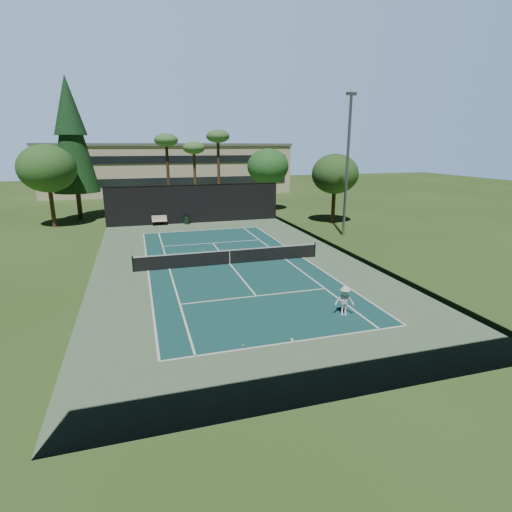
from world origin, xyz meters
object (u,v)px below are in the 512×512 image
(tennis_ball_a, at_px, (243,345))
(park_bench, at_px, (159,220))
(tennis_ball_d, at_px, (154,257))
(trash_bin, at_px, (187,220))
(tennis_ball_c, at_px, (204,250))
(tennis_ball_b, at_px, (173,253))
(tennis_net, at_px, (230,256))
(player, at_px, (345,301))

(tennis_ball_a, height_order, park_bench, park_bench)
(tennis_ball_a, xyz_separation_m, tennis_ball_d, (-2.86, 14.77, 0.01))
(tennis_ball_d, distance_m, park_bench, 12.57)
(tennis_ball_d, xyz_separation_m, park_bench, (1.20, 12.51, 0.51))
(trash_bin, bearing_deg, tennis_ball_c, -90.53)
(tennis_ball_c, height_order, park_bench, park_bench)
(tennis_ball_b, relative_size, tennis_ball_c, 1.00)
(tennis_ball_b, bearing_deg, tennis_ball_d, -148.35)
(park_bench, bearing_deg, tennis_net, -76.48)
(tennis_net, distance_m, park_bench, 16.14)
(player, height_order, tennis_ball_c, player)
(park_bench, relative_size, trash_bin, 1.59)
(tennis_ball_a, bearing_deg, tennis_ball_d, 100.95)
(player, distance_m, tennis_ball_b, 15.68)
(player, relative_size, trash_bin, 1.55)
(tennis_ball_b, relative_size, park_bench, 0.05)
(tennis_ball_c, relative_size, park_bench, 0.05)
(tennis_ball_a, xyz_separation_m, tennis_ball_c, (1.01, 15.96, 0.01))
(tennis_ball_a, distance_m, tennis_ball_d, 15.04)
(player, bearing_deg, tennis_net, 126.94)
(tennis_ball_b, height_order, tennis_ball_d, same)
(player, bearing_deg, tennis_ball_c, 125.59)
(tennis_ball_b, xyz_separation_m, tennis_ball_c, (2.36, 0.26, -0.00))
(park_bench, xyz_separation_m, trash_bin, (2.77, -0.19, -0.07))
(park_bench, distance_m, trash_bin, 2.78)
(tennis_net, xyz_separation_m, tennis_ball_a, (-2.12, -11.58, -0.53))
(tennis_ball_c, distance_m, park_bench, 11.63)
(player, bearing_deg, tennis_ball_b, 134.14)
(player, bearing_deg, trash_bin, 118.02)
(tennis_ball_a, bearing_deg, park_bench, 93.48)
(player, xyz_separation_m, trash_bin, (-4.37, 25.48, -0.26))
(tennis_ball_a, xyz_separation_m, park_bench, (-1.66, 27.27, 0.51))
(player, relative_size, tennis_ball_b, 19.20)
(tennis_ball_a, bearing_deg, player, 16.33)
(park_bench, bearing_deg, tennis_ball_b, -88.46)
(tennis_ball_b, bearing_deg, player, -64.14)
(tennis_ball_c, bearing_deg, tennis_ball_d, -162.85)
(tennis_ball_a, relative_size, park_bench, 0.04)
(trash_bin, bearing_deg, tennis_ball_b, -102.19)
(tennis_ball_a, height_order, tennis_ball_c, tennis_ball_c)
(tennis_ball_c, bearing_deg, park_bench, 103.27)
(tennis_net, height_order, trash_bin, tennis_net)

